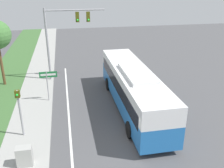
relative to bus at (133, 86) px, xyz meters
name	(u,v)px	position (x,y,z in m)	size (l,w,h in m)	color
ground_plane	(133,145)	(-1.20, -4.59, -1.79)	(80.00, 80.00, 0.00)	#4C4C4F
sidewalk	(23,158)	(-7.40, -4.59, -1.73)	(2.80, 80.00, 0.12)	#9E9E99
lane_divider_near	(72,153)	(-4.80, -4.59, -1.79)	(0.14, 30.00, 0.01)	silver
bus	(133,86)	(0.00, 0.00, 0.00)	(2.64, 12.06, 3.27)	#236BB7
signal_gantry	(64,30)	(-4.68, 7.08, 3.01)	(5.48, 0.41, 6.82)	#939399
pedestrian_signal	(19,106)	(-7.64, -2.37, 0.34)	(0.28, 0.34, 3.15)	#939399
street_sign	(48,80)	(-6.19, 2.34, 0.06)	(1.35, 0.08, 2.59)	#939399
utility_cabinet	(25,156)	(-7.19, -5.24, -1.13)	(0.79, 0.50, 1.08)	#A8A8A3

